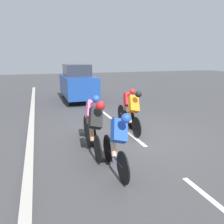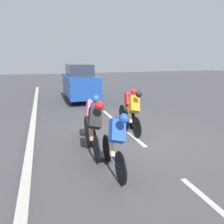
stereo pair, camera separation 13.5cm
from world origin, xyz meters
name	(u,v)px [view 1 (the left image)]	position (x,y,z in m)	size (l,w,h in m)	color
ground_plane	(132,135)	(0.00, 0.00, 0.00)	(60.00, 60.00, 0.00)	#424244
lane_stripe_near	(208,197)	(0.00, 3.52, 0.00)	(0.12, 1.40, 0.01)	white
lane_stripe_mid	(136,139)	(0.00, 0.32, 0.00)	(0.12, 1.40, 0.01)	white
lane_stripe_far	(106,115)	(0.00, -2.88, 0.00)	(0.12, 1.40, 0.01)	white
curb	(30,150)	(3.20, 0.32, 0.07)	(0.20, 26.03, 0.14)	#B7B2A8
cyclist_orange	(133,111)	(-0.09, -0.20, 0.78)	(0.43, 1.66, 1.50)	black
cyclist_red	(128,106)	(-0.28, -1.08, 0.75)	(0.43, 1.71, 1.45)	black
cyclist_black	(95,126)	(1.53, 1.06, 0.80)	(0.45, 1.72, 1.51)	black
cyclist_pink	(91,117)	(1.40, 0.10, 0.78)	(0.46, 1.67, 1.49)	black
cyclist_blue	(118,142)	(1.29, 2.12, 0.74)	(0.45, 1.72, 1.44)	black
support_car	(77,83)	(0.61, -6.73, 1.07)	(1.70, 4.05, 2.14)	black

